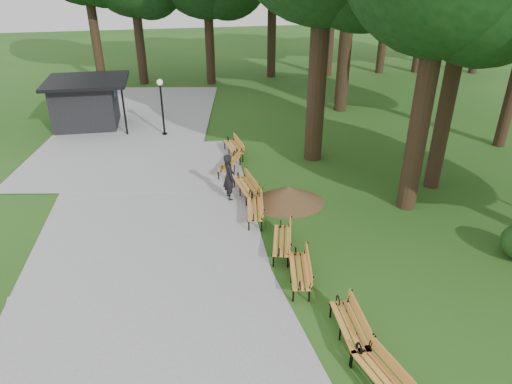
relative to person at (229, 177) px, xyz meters
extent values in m
plane|color=#204C15|center=(0.79, -4.72, -0.94)|extent=(100.00, 100.00, 0.00)
cube|color=gray|center=(-3.21, -1.72, -0.91)|extent=(12.00, 38.00, 0.06)
imported|color=black|center=(0.00, 0.00, 0.00)|extent=(0.56, 0.75, 1.88)
cylinder|color=black|center=(-2.42, 7.61, 0.41)|extent=(0.10, 0.10, 2.70)
sphere|color=white|center=(-2.42, 7.61, 1.86)|extent=(0.32, 0.32, 0.32)
cone|color=#47301C|center=(2.17, -0.74, -0.59)|extent=(2.38, 2.38, 0.71)
cylinder|color=black|center=(6.51, -1.82, 3.07)|extent=(0.70, 0.70, 8.02)
cylinder|color=black|center=(8.35, -0.40, 2.80)|extent=(0.60, 0.60, 7.49)
cylinder|color=black|center=(4.35, 3.26, 3.47)|extent=(0.80, 0.80, 8.81)
cylinder|color=black|center=(8.13, 10.06, 3.41)|extent=(0.76, 0.76, 8.71)
camera|label=1|loc=(-1.91, -15.92, 7.74)|focal=32.54mm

